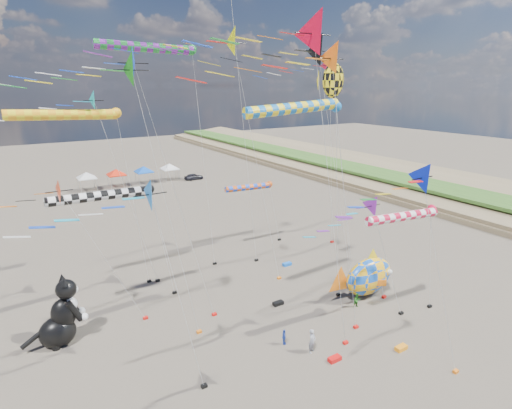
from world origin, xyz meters
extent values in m
plane|color=#50473B|center=(0.00, 0.00, 0.00)|extent=(260.00, 260.00, 0.00)
cone|color=orange|center=(-0.52, 5.54, 19.05)|extent=(1.81, 1.94, 2.00)
cylinder|color=#B2B2B2|center=(1.44, 5.54, 9.53)|extent=(3.94, 0.02, 19.06)
cube|color=black|center=(3.39, 5.54, 0.10)|extent=(0.36, 0.24, 0.20)
cone|color=purple|center=(5.26, 4.99, 9.56)|extent=(1.59, 1.70, 1.75)
cylinder|color=#B2B2B2|center=(6.57, 4.99, 4.78)|extent=(2.63, 0.02, 9.56)
cube|color=black|center=(7.87, 4.99, 0.10)|extent=(0.36, 0.24, 0.20)
cone|color=black|center=(5.69, 11.75, 20.25)|extent=(2.64, 2.83, 2.91)
cylinder|color=#B2B2B2|center=(7.37, 11.75, 10.13)|extent=(3.37, 0.02, 20.26)
cube|color=black|center=(9.04, 11.75, 0.10)|extent=(0.36, 0.24, 0.20)
cone|color=red|center=(11.95, 19.39, 19.56)|extent=(2.30, 2.46, 2.54)
cylinder|color=#B2B2B2|center=(12.80, 19.39, 9.78)|extent=(1.71, 0.02, 19.56)
cube|color=black|center=(13.64, 19.39, 0.10)|extent=(0.36, 0.24, 0.20)
cone|color=#E4F106|center=(-0.29, 15.17, 20.69)|extent=(2.23, 2.39, 2.46)
cylinder|color=#B2B2B2|center=(1.41, 15.17, 10.34)|extent=(3.42, 0.02, 20.69)
cube|color=black|center=(3.11, 15.17, 0.10)|extent=(0.36, 0.24, 0.20)
cone|color=#1DBFB9|center=(-9.54, 20.81, 16.55)|extent=(1.56, 1.67, 1.73)
cylinder|color=#B2B2B2|center=(-8.19, 20.81, 8.27)|extent=(2.72, 0.02, 16.55)
cube|color=black|center=(-6.84, 20.81, 0.10)|extent=(0.36, 0.24, 0.20)
cone|color=#071CBF|center=(2.65, -1.37, 13.04)|extent=(1.69, 1.81, 1.86)
cylinder|color=#B2B2B2|center=(3.93, -1.37, 6.52)|extent=(2.58, 0.02, 13.04)
cube|color=black|center=(5.21, -1.37, 0.10)|extent=(0.36, 0.24, 0.20)
cone|color=#F13308|center=(-12.45, 15.22, 10.90)|extent=(1.78, 1.90, 1.96)
cylinder|color=#B2B2B2|center=(-11.09, 15.22, 5.45)|extent=(2.75, 0.02, 10.91)
cube|color=black|center=(-9.73, 15.22, 0.10)|extent=(0.36, 0.24, 0.20)
cone|color=#188513|center=(-10.12, 11.28, 18.51)|extent=(2.14, 2.29, 2.37)
cylinder|color=#B2B2B2|center=(-8.51, 11.28, 9.26)|extent=(3.23, 0.02, 18.52)
cube|color=black|center=(-6.91, 11.28, 0.10)|extent=(0.36, 0.24, 0.20)
cone|color=blue|center=(-8.35, 12.80, 18.91)|extent=(1.89, 2.02, 2.08)
cylinder|color=#B2B2B2|center=(-6.63, 12.80, 9.46)|extent=(3.46, 0.02, 18.92)
cube|color=black|center=(-4.91, 12.80, 0.10)|extent=(0.36, 0.24, 0.20)
cone|color=red|center=(-0.94, 4.56, 20.34)|extent=(2.59, 2.77, 2.86)
cylinder|color=#B2B2B2|center=(0.21, 4.56, 10.17)|extent=(2.33, 0.02, 20.34)
cube|color=black|center=(1.37, 4.56, 0.10)|extent=(0.36, 0.24, 0.20)
cylinder|color=#B2B2B2|center=(2.35, 19.74, 13.50)|extent=(2.16, 0.02, 27.00)
cube|color=black|center=(3.42, 19.74, 0.10)|extent=(0.36, 0.24, 0.20)
cone|color=#075DB8|center=(-10.99, 5.99, 12.28)|extent=(1.81, 1.94, 2.00)
cylinder|color=#B2B2B2|center=(-9.98, 5.99, 6.14)|extent=(2.04, 0.02, 12.28)
cube|color=black|center=(-8.97, 5.99, 0.10)|extent=(0.36, 0.24, 0.20)
cylinder|color=red|center=(5.98, 4.42, 8.77)|extent=(6.49, 0.67, 0.67)
sphere|color=red|center=(9.23, 4.42, 8.77)|extent=(0.70, 0.70, 0.70)
cylinder|color=#B2B2B2|center=(9.98, 4.42, 4.38)|extent=(1.52, 0.02, 8.77)
cube|color=black|center=(10.73, 4.42, 0.10)|extent=(0.36, 0.24, 0.20)
cylinder|color=#D34D0E|center=(4.58, 23.23, 7.06)|extent=(5.49, 0.66, 0.66)
sphere|color=#D34D0E|center=(7.32, 23.23, 7.06)|extent=(0.69, 0.69, 0.69)
cylinder|color=#B2B2B2|center=(8.07, 23.23, 3.53)|extent=(1.52, 0.02, 7.06)
cube|color=black|center=(8.82, 23.23, 0.10)|extent=(0.36, 0.24, 0.20)
cylinder|color=black|center=(-11.58, 17.80, 9.72)|extent=(7.50, 0.73, 0.73)
sphere|color=black|center=(-7.83, 17.80, 9.72)|extent=(0.77, 0.77, 0.77)
cylinder|color=#B2B2B2|center=(-7.08, 17.80, 4.86)|extent=(1.52, 0.02, 9.73)
cube|color=black|center=(-6.33, 17.80, 0.10)|extent=(0.36, 0.24, 0.20)
cylinder|color=#FFAA15|center=(-12.97, 21.11, 15.50)|extent=(7.82, 0.80, 0.80)
sphere|color=#FFAA15|center=(-9.06, 21.11, 15.50)|extent=(0.84, 0.84, 0.84)
cylinder|color=#B2B2B2|center=(-8.31, 21.11, 7.75)|extent=(1.52, 0.02, 15.50)
cube|color=black|center=(-7.56, 21.11, 0.10)|extent=(0.36, 0.24, 0.20)
cylinder|color=#18882F|center=(-6.16, 21.31, 20.57)|extent=(8.02, 0.76, 0.76)
sphere|color=#18882F|center=(-2.15, 21.31, 20.57)|extent=(0.80, 0.80, 0.80)
cylinder|color=#B2B2B2|center=(-1.40, 21.31, 10.28)|extent=(1.52, 0.02, 20.57)
cube|color=black|center=(-0.65, 21.31, 0.10)|extent=(0.36, 0.24, 0.20)
cylinder|color=blue|center=(0.25, 9.87, 16.11)|extent=(7.87, 0.79, 0.79)
sphere|color=blue|center=(4.18, 9.87, 16.11)|extent=(0.83, 0.83, 0.83)
cylinder|color=#B2B2B2|center=(4.93, 9.87, 8.06)|extent=(1.52, 0.02, 16.11)
cube|color=black|center=(5.68, 9.87, 0.10)|extent=(0.36, 0.24, 0.20)
ellipsoid|color=yellow|center=(5.36, 11.60, 17.99)|extent=(2.20, 0.40, 2.64)
cone|color=yellow|center=(3.86, 11.60, 17.99)|extent=(0.12, 1.80, 1.80)
cylinder|color=#B2B2B2|center=(6.36, 10.60, 8.99)|extent=(2.03, 2.03, 17.99)
cube|color=black|center=(7.36, 9.60, 0.10)|extent=(0.36, 0.24, 0.20)
ellipsoid|color=blue|center=(7.77, 8.48, 1.89)|extent=(5.25, 2.86, 3.32)
cone|color=orange|center=(4.89, 8.48, 1.89)|extent=(2.41, 0.57, 2.43)
cone|color=yellow|center=(7.99, 8.48, 3.54)|extent=(1.76, 0.43, 1.77)
cylinder|color=#B2B2B2|center=(8.93, 7.98, 0.67)|extent=(0.37, 1.04, 1.36)
cube|color=red|center=(8.77, 7.48, 0.10)|extent=(0.36, 0.24, 0.20)
imported|color=#90939F|center=(-1.26, 5.13, 0.88)|extent=(0.75, 0.63, 1.75)
imported|color=#277520|center=(5.63, 7.65, 0.62)|extent=(0.70, 0.61, 1.24)
imported|color=#2B4BB7|center=(-2.37, 6.85, 0.58)|extent=(0.55, 0.73, 1.15)
cube|color=black|center=(0.33, 11.40, 0.15)|extent=(0.90, 0.44, 0.30)
cube|color=orange|center=(4.16, 2.01, 0.15)|extent=(0.90, 0.44, 0.30)
cube|color=blue|center=(5.48, 17.15, 0.15)|extent=(0.90, 0.44, 0.30)
cube|color=red|center=(-0.56, 3.60, 0.15)|extent=(0.90, 0.44, 0.30)
cube|color=silver|center=(-6.00, 60.00, 2.25)|extent=(3.00, 3.00, 0.15)
pyramid|color=silver|center=(-6.00, 60.00, 3.30)|extent=(4.20, 4.20, 1.00)
cylinder|color=#999999|center=(-7.30, 58.70, 1.10)|extent=(0.08, 0.08, 2.20)
cylinder|color=#999999|center=(-4.70, 58.70, 1.10)|extent=(0.08, 0.08, 2.20)
cylinder|color=#999999|center=(-7.30, 61.30, 1.10)|extent=(0.08, 0.08, 2.20)
cylinder|color=#999999|center=(-4.70, 61.30, 1.10)|extent=(0.08, 0.08, 2.20)
cube|color=red|center=(-1.00, 60.00, 2.25)|extent=(3.00, 3.00, 0.15)
pyramid|color=red|center=(-1.00, 60.00, 3.30)|extent=(4.20, 4.20, 1.00)
cylinder|color=#999999|center=(-2.30, 58.70, 1.10)|extent=(0.08, 0.08, 2.20)
cylinder|color=#999999|center=(0.30, 58.70, 1.10)|extent=(0.08, 0.08, 2.20)
cylinder|color=#999999|center=(-2.30, 61.30, 1.10)|extent=(0.08, 0.08, 2.20)
cylinder|color=#999999|center=(0.30, 61.30, 1.10)|extent=(0.08, 0.08, 2.20)
cube|color=blue|center=(4.00, 60.00, 2.25)|extent=(3.00, 3.00, 0.15)
pyramid|color=blue|center=(4.00, 60.00, 3.30)|extent=(4.20, 4.20, 1.00)
cylinder|color=#999999|center=(2.70, 58.70, 1.10)|extent=(0.08, 0.08, 2.20)
cylinder|color=#999999|center=(5.30, 58.70, 1.10)|extent=(0.08, 0.08, 2.20)
cylinder|color=#999999|center=(2.70, 61.30, 1.10)|extent=(0.08, 0.08, 2.20)
cylinder|color=#999999|center=(5.30, 61.30, 1.10)|extent=(0.08, 0.08, 2.20)
cube|color=white|center=(9.00, 60.00, 2.25)|extent=(3.00, 3.00, 0.15)
pyramid|color=white|center=(9.00, 60.00, 3.30)|extent=(4.20, 4.20, 1.00)
cylinder|color=#999999|center=(7.70, 58.70, 1.10)|extent=(0.08, 0.08, 2.20)
cylinder|color=#999999|center=(10.30, 58.70, 1.10)|extent=(0.08, 0.08, 2.20)
cylinder|color=#999999|center=(7.70, 61.30, 1.10)|extent=(0.08, 0.08, 2.20)
cylinder|color=#999999|center=(10.30, 61.30, 1.10)|extent=(0.08, 0.08, 2.20)
imported|color=#26262D|center=(13.05, 58.00, 0.62)|extent=(3.74, 1.66, 1.25)
camera|label=1|loc=(-16.94, -12.68, 17.61)|focal=28.00mm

